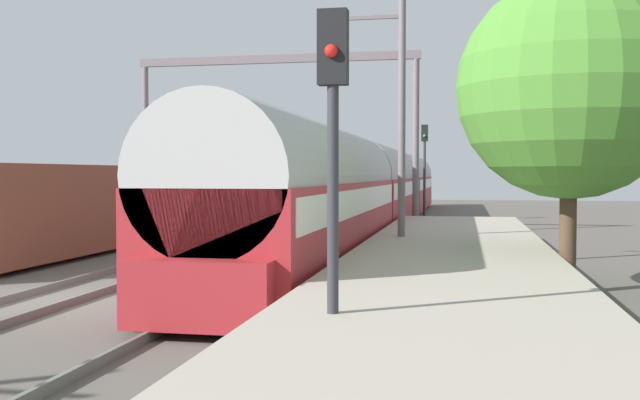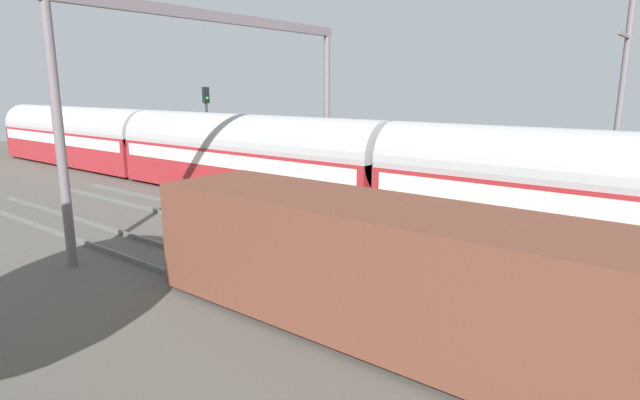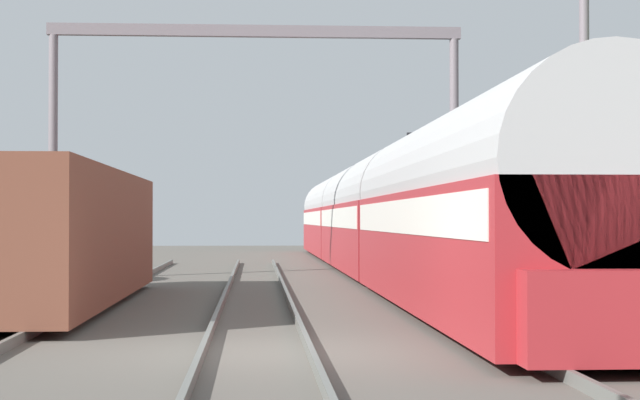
% 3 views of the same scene
% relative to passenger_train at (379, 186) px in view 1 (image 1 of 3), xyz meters
% --- Properties ---
extents(ground, '(120.00, 120.00, 0.00)m').
position_rel_passenger_train_xyz_m(ground, '(-4.20, -21.79, -1.97)').
color(ground, '#555049').
extents(track_west, '(1.52, 60.00, 0.16)m').
position_rel_passenger_train_xyz_m(track_west, '(-4.20, -21.79, -1.89)').
color(track_west, '#5C5E59').
rests_on(track_west, ground).
extents(track_east, '(1.52, 60.00, 0.16)m').
position_rel_passenger_train_xyz_m(track_east, '(0.00, -21.79, -1.89)').
color(track_east, '#5C5E59').
rests_on(track_east, ground).
extents(platform, '(4.40, 28.00, 0.90)m').
position_rel_passenger_train_xyz_m(platform, '(3.82, -19.79, -1.52)').
color(platform, '#A39989').
rests_on(platform, ground).
extents(passenger_train, '(2.93, 49.20, 3.82)m').
position_rel_passenger_train_xyz_m(passenger_train, '(0.00, 0.00, 0.00)').
color(passenger_train, maroon).
rests_on(passenger_train, ground).
extents(freight_car, '(2.80, 13.00, 2.70)m').
position_rel_passenger_train_xyz_m(freight_car, '(-8.41, -13.85, -0.50)').
color(freight_car, brown).
rests_on(freight_car, ground).
extents(person_crossing, '(0.37, 0.46, 1.73)m').
position_rel_passenger_train_xyz_m(person_crossing, '(1.13, -5.04, -0.94)').
color(person_crossing, '#343434').
rests_on(person_crossing, ground).
extents(railway_signal_near, '(0.36, 0.30, 4.56)m').
position_rel_passenger_train_xyz_m(railway_signal_near, '(2.51, -26.55, 0.97)').
color(railway_signal_near, '#2D2D33').
rests_on(railway_signal_near, ground).
extents(railway_signal_far, '(0.36, 0.30, 5.25)m').
position_rel_passenger_train_xyz_m(railway_signal_far, '(1.92, 5.01, 1.37)').
color(railway_signal_far, '#2D2D33').
rests_on(railway_signal_far, ground).
extents(catenary_gantry, '(12.81, 0.28, 7.86)m').
position_rel_passenger_train_xyz_m(catenary_gantry, '(-4.20, -3.55, 3.68)').
color(catenary_gantry, slate).
rests_on(catenary_gantry, ground).
extents(catenary_pole_east_mid, '(1.90, 0.20, 8.00)m').
position_rel_passenger_train_xyz_m(catenary_pole_east_mid, '(2.35, -15.47, 2.18)').
color(catenary_pole_east_mid, slate).
rests_on(catenary_pole_east_mid, ground).
extents(tree_east_background, '(4.82, 4.82, 6.86)m').
position_rel_passenger_train_xyz_m(tree_east_background, '(6.27, -18.69, 2.46)').
color(tree_east_background, '#4C3826').
rests_on(tree_east_background, ground).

